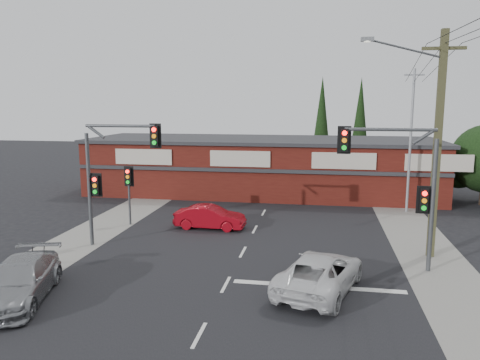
% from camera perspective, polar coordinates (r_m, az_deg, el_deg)
% --- Properties ---
extents(ground, '(120.00, 120.00, 0.00)m').
position_cam_1_polar(ground, '(20.16, -0.66, -10.66)').
color(ground, black).
rests_on(ground, ground).
extents(road_strip, '(14.00, 70.00, 0.01)m').
position_cam_1_polar(road_strip, '(24.85, 1.44, -6.75)').
color(road_strip, black).
rests_on(road_strip, ground).
extents(verge_left, '(3.00, 70.00, 0.02)m').
position_cam_1_polar(verge_left, '(27.35, -16.56, -5.62)').
color(verge_left, gray).
rests_on(verge_left, ground).
extents(verge_right, '(3.00, 70.00, 0.02)m').
position_cam_1_polar(verge_right, '(25.13, 21.16, -7.20)').
color(verge_right, gray).
rests_on(verge_right, ground).
extents(stop_line, '(6.50, 0.35, 0.01)m').
position_cam_1_polar(stop_line, '(18.46, 9.49, -12.68)').
color(stop_line, silver).
rests_on(stop_line, ground).
extents(white_suv, '(3.69, 5.52, 1.41)m').
position_cam_1_polar(white_suv, '(17.89, 9.73, -11.05)').
color(white_suv, silver).
rests_on(white_suv, ground).
extents(silver_suv, '(3.25, 5.28, 1.43)m').
position_cam_1_polar(silver_suv, '(18.55, -25.33, -11.07)').
color(silver_suv, '#929497').
rests_on(silver_suv, ground).
extents(red_sedan, '(3.95, 1.49, 1.29)m').
position_cam_1_polar(red_sedan, '(26.09, -3.68, -4.53)').
color(red_sedan, '#9C0914').
rests_on(red_sedan, ground).
extents(lane_dashes, '(0.12, 45.90, 0.01)m').
position_cam_1_polar(lane_dashes, '(24.04, 1.14, -7.28)').
color(lane_dashes, silver).
rests_on(lane_dashes, ground).
extents(shop_building, '(27.30, 8.40, 4.22)m').
position_cam_1_polar(shop_building, '(36.20, 2.65, 1.80)').
color(shop_building, '#47130E').
rests_on(shop_building, ground).
extents(conifer_near, '(1.80, 1.80, 9.25)m').
position_cam_1_polar(conifer_near, '(42.65, 9.92, 7.33)').
color(conifer_near, '#2D2116').
rests_on(conifer_near, ground).
extents(conifer_far, '(1.80, 1.80, 9.25)m').
position_cam_1_polar(conifer_far, '(44.79, 14.44, 7.27)').
color(conifer_far, '#2D2116').
rests_on(conifer_far, ground).
extents(traffic_mast_left, '(3.77, 0.27, 5.97)m').
position_cam_1_polar(traffic_mast_left, '(23.06, -15.66, 1.61)').
color(traffic_mast_left, '#47494C').
rests_on(traffic_mast_left, ground).
extents(traffic_mast_right, '(3.96, 0.27, 5.97)m').
position_cam_1_polar(traffic_mast_right, '(20.14, 19.45, 0.38)').
color(traffic_mast_right, '#47494C').
rests_on(traffic_mast_right, ground).
extents(pedestal_signal, '(0.55, 0.27, 3.38)m').
position_cam_1_polar(pedestal_signal, '(27.20, -13.40, -0.40)').
color(pedestal_signal, '#47494C').
rests_on(pedestal_signal, ground).
extents(utility_pole, '(4.38, 0.59, 10.00)m').
position_cam_1_polar(utility_pole, '(22.22, 22.64, 4.76)').
color(utility_pole, '#4B492A').
rests_on(utility_pole, ground).
extents(steel_pole, '(1.20, 0.16, 9.00)m').
position_cam_1_polar(steel_pole, '(31.20, 20.08, 4.76)').
color(steel_pole, gray).
rests_on(steel_pole, ground).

